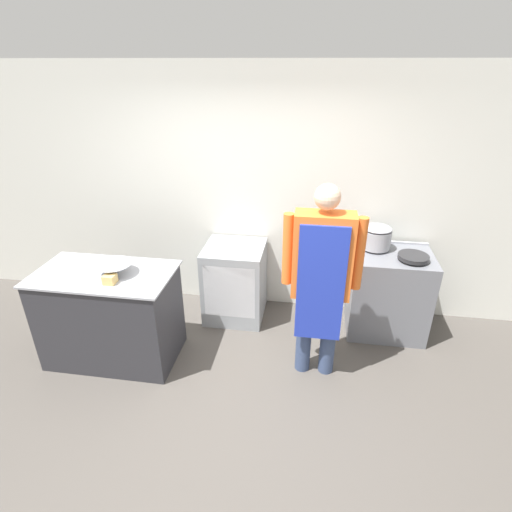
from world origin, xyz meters
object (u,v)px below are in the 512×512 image
stove (388,293)px  stock_pot (377,237)px  saute_pan (413,257)px  person_cook (321,273)px  fridge_unit (235,282)px  plastic_tub (110,279)px  mixing_bowl (114,269)px

stove → stock_pot: bearing=148.4°
stove → saute_pan: 0.53m
person_cook → fridge_unit: bearing=139.0°
plastic_tub → saute_pan: (2.70, 0.91, -0.03)m
stock_pot → saute_pan: (0.34, -0.22, -0.10)m
stove → stock_pot: 0.63m
plastic_tub → saute_pan: bearing=18.6°
plastic_tub → stove: bearing=21.8°
stove → stock_pot: (-0.18, 0.11, 0.59)m
stove → saute_pan: size_ratio=3.12×
plastic_tub → fridge_unit: bearing=49.9°
mixing_bowl → saute_pan: mixing_bowl is taller
stock_pot → mixing_bowl: bearing=-157.9°
stove → mixing_bowl: bearing=-161.5°
stock_pot → plastic_tub: bearing=-154.4°
fridge_unit → plastic_tub: (-0.88, -1.05, 0.54)m
stove → fridge_unit: (-1.66, 0.03, -0.02)m
mixing_bowl → stove: bearing=18.5°
stove → person_cook: bearing=-133.5°
stock_pot → saute_pan: stock_pot is taller
fridge_unit → plastic_tub: bearing=-130.1°
stove → mixing_bowl: 2.77m
mixing_bowl → stock_pot: bearing=22.1°
stove → plastic_tub: plastic_tub is taller
person_cook → mixing_bowl: (-1.84, -0.08, -0.06)m
fridge_unit → plastic_tub: size_ratio=8.63×
stove → fridge_unit: stove is taller
plastic_tub → saute_pan: 2.85m
fridge_unit → stock_pot: 1.61m
fridge_unit → mixing_bowl: mixing_bowl is taller
person_cook → saute_pan: person_cook is taller
mixing_bowl → stock_pot: 2.59m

